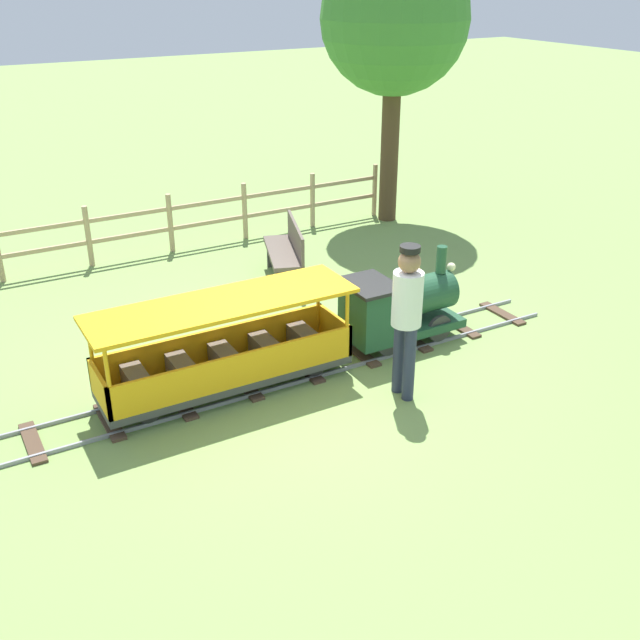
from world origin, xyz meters
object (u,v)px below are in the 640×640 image
Objects in this scene: locomotive at (397,306)px; passenger_car at (226,355)px; conductor_person at (407,310)px; park_bench at (287,253)px; oak_tree_near at (395,21)px.

locomotive reaches higher than passenger_car.
park_bench is at bearing 173.65° from conductor_person.
oak_tree_near is (-3.96, 4.67, 2.78)m from passenger_car.
conductor_person reaches higher than park_bench.
passenger_car is 0.61× the size of oak_tree_near.
locomotive is 2.11m from passenger_car.
passenger_car reaches higher than park_bench.
passenger_car is at bearing -122.11° from conductor_person.
locomotive is at bearing 5.32° from park_bench.
oak_tree_near reaches higher than locomotive.
passenger_car is 1.99× the size of park_bench.
conductor_person is at bearing 57.89° from passenger_car.
passenger_car is 3.01m from park_bench.
park_bench is at bearing 140.96° from passenger_car.
oak_tree_near reaches higher than passenger_car.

